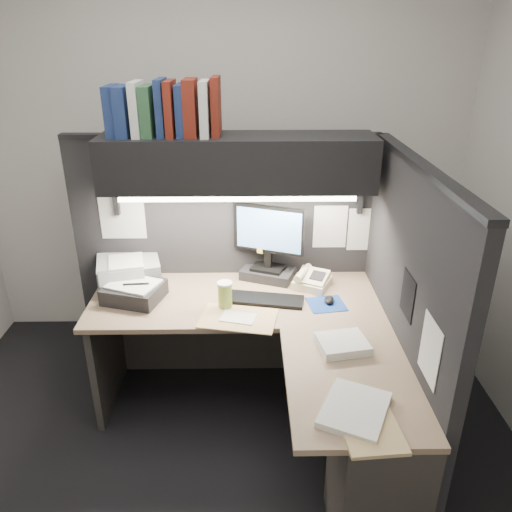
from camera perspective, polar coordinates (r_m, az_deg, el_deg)
name	(u,v)px	position (r m, az deg, el deg)	size (l,w,h in m)	color
floor	(217,463)	(2.99, -4.53, -22.54)	(3.50, 3.50, 0.00)	black
wall_back	(222,158)	(3.64, -3.87, 11.11)	(3.50, 0.04, 2.70)	silver
partition_back	(225,261)	(3.28, -3.54, -0.59)	(1.90, 0.06, 1.60)	black
partition_right	(401,320)	(2.73, 16.28, -7.05)	(0.06, 1.50, 1.60)	black
desk	(296,399)	(2.68, 4.62, -15.98)	(1.70, 1.53, 0.73)	#94755E
overhead_shelf	(238,162)	(2.87, -2.12, 10.66)	(1.55, 0.34, 0.30)	black
task_light_tube	(238,199)	(2.78, -2.12, 6.58)	(0.04, 0.04, 1.32)	white
monitor	(268,250)	(3.12, 1.41, 0.63)	(0.43, 0.30, 0.49)	black
keyboard	(266,300)	(2.93, 1.14, -5.00)	(0.44, 0.15, 0.02)	black
mousepad	(326,304)	(2.93, 8.04, -5.47)	(0.21, 0.19, 0.00)	navy
mouse	(329,300)	(2.94, 8.36, -4.97)	(0.06, 0.09, 0.03)	black
telephone	(312,280)	(3.11, 6.45, -2.77)	(0.20, 0.21, 0.08)	beige
coffee_cup	(225,296)	(2.84, -3.56, -4.56)	(0.08, 0.08, 0.15)	#A9AF46
printer	(129,271)	(3.23, -14.31, -1.65)	(0.37, 0.32, 0.15)	#95989A
notebook_stack	(134,292)	(3.02, -13.74, -4.03)	(0.32, 0.26, 0.09)	black
open_folder	(238,318)	(2.77, -2.04, -7.13)	(0.41, 0.27, 0.01)	tan
paper_stack_a	(342,344)	(2.56, 9.85, -9.88)	(0.24, 0.20, 0.05)	white
paper_stack_b	(355,410)	(2.20, 11.21, -16.85)	(0.25, 0.31, 0.03)	white
manila_stack	(370,429)	(2.14, 12.92, -18.68)	(0.23, 0.29, 0.02)	tan
binder_row	(164,109)	(2.86, -10.46, 16.18)	(0.61, 0.26, 0.31)	navy
pinned_papers	(290,247)	(2.84, 3.94, 0.99)	(1.76, 1.31, 0.51)	white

